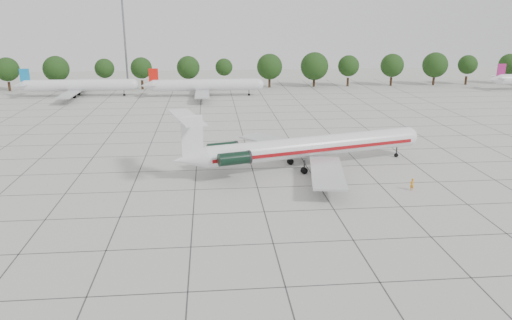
# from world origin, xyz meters

# --- Properties ---
(ground) EXTENTS (260.00, 260.00, 0.00)m
(ground) POSITION_xyz_m (0.00, 0.00, 0.00)
(ground) COLOR #B4B4AC
(ground) RESTS_ON ground
(apron_joints) EXTENTS (170.00, 170.00, 0.02)m
(apron_joints) POSITION_xyz_m (0.00, 15.00, 0.01)
(apron_joints) COLOR #383838
(apron_joints) RESTS_ON ground
(main_airliner) EXTENTS (37.41, 28.81, 8.91)m
(main_airliner) POSITION_xyz_m (6.92, 7.44, 3.15)
(main_airliner) COLOR silver
(main_airliner) RESTS_ON ground
(ground_crew) EXTENTS (0.67, 0.57, 1.57)m
(ground_crew) POSITION_xyz_m (19.29, -2.71, 0.78)
(ground_crew) COLOR orange
(ground_crew) RESTS_ON ground
(bg_airliner_b) EXTENTS (28.24, 27.20, 7.40)m
(bg_airliner_b) POSITION_xyz_m (-39.64, 73.42, 2.91)
(bg_airliner_b) COLOR silver
(bg_airliner_b) RESTS_ON ground
(bg_airliner_c) EXTENTS (28.24, 27.20, 7.40)m
(bg_airliner_c) POSITION_xyz_m (-6.84, 70.90, 2.91)
(bg_airliner_c) COLOR silver
(bg_airliner_c) RESTS_ON ground
(tree_line) EXTENTS (249.86, 8.44, 10.22)m
(tree_line) POSITION_xyz_m (-11.68, 85.00, 5.98)
(tree_line) COLOR #332114
(tree_line) RESTS_ON ground
(floodlight_mast) EXTENTS (1.60, 1.60, 25.45)m
(floodlight_mast) POSITION_xyz_m (-30.00, 92.00, 14.28)
(floodlight_mast) COLOR slate
(floodlight_mast) RESTS_ON ground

